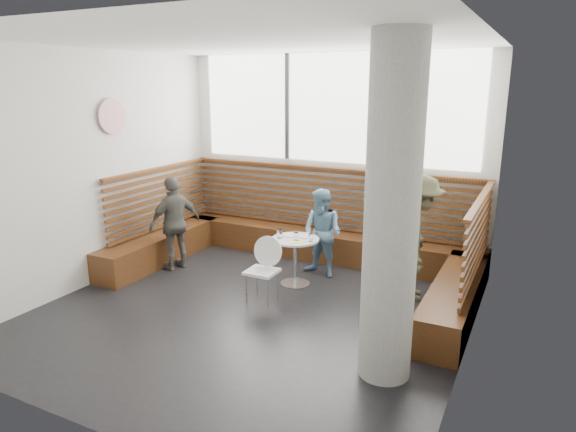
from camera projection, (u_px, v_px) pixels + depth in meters
The scene contains 15 objects.
room at pixel (250, 185), 5.94m from camera, with size 5.00×5.00×3.20m.
booth at pixel (311, 242), 7.77m from camera, with size 5.00×2.50×1.44m.
concrete_column at pixel (392, 215), 4.62m from camera, with size 0.50×0.50×3.20m, color gray.
wall_art at pixel (112, 116), 7.18m from camera, with size 0.50×0.50×0.03m, color white.
cafe_table at pixel (295, 252), 7.10m from camera, with size 0.66×0.66×0.68m.
cafe_chair at pixel (264, 264), 6.60m from camera, with size 0.40×0.39×0.84m.
adult_man at pixel (417, 238), 6.60m from camera, with size 1.06×0.61×1.64m, color #454830.
child_back at pixel (322, 233), 7.42m from camera, with size 0.63×0.49×1.29m, color #6692B2.
child_left at pixel (175, 223), 7.70m from camera, with size 0.83×0.35×1.42m, color #54534C.
plate_near at pixel (289, 235), 7.18m from camera, with size 0.20×0.20×0.01m, color white.
plate_far at pixel (307, 237), 7.11m from camera, with size 0.18×0.18×0.01m, color white.
glass_left at pixel (280, 234), 7.07m from camera, with size 0.08×0.08×0.12m, color white.
glass_mid at pixel (296, 236), 6.97m from camera, with size 0.07×0.07×0.10m, color white.
glass_right at pixel (311, 237), 6.92m from camera, with size 0.07×0.07×0.10m, color white.
menu_card at pixel (296, 242), 6.88m from camera, with size 0.19×0.13×0.00m, color #A5C64C.
Camera 1 is at (3.02, -5.02, 2.75)m, focal length 32.00 mm.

